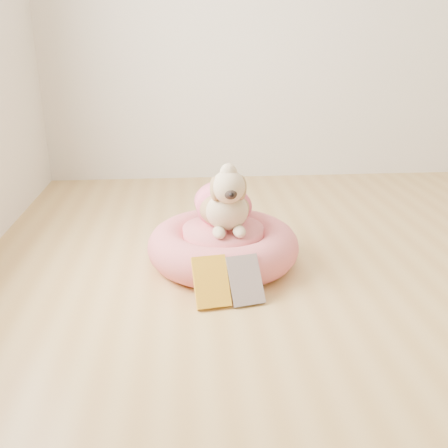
{
  "coord_description": "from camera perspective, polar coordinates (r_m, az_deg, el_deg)",
  "views": [
    {
      "loc": [
        -0.96,
        -1.66,
        1.06
      ],
      "look_at": [
        -0.78,
        0.56,
        0.23
      ],
      "focal_mm": 40.0,
      "sensor_mm": 36.0,
      "label": 1
    }
  ],
  "objects": [
    {
      "name": "book_white",
      "position": [
        2.13,
        2.44,
        -6.43
      ],
      "size": [
        0.17,
        0.17,
        0.19
      ],
      "primitive_type": "cube",
      "rotation": [
        -0.62,
        0.0,
        0.22
      ],
      "color": "white",
      "rests_on": "floor"
    },
    {
      "name": "pet_bed",
      "position": [
        2.47,
        -0.1,
        -2.5
      ],
      "size": [
        0.74,
        0.74,
        0.19
      ],
      "color": "#D7546E",
      "rests_on": "floor"
    },
    {
      "name": "floor",
      "position": [
        2.19,
        22.39,
        -10.07
      ],
      "size": [
        4.5,
        4.5,
        0.0
      ],
      "primitive_type": "plane",
      "color": "tan",
      "rests_on": "ground"
    },
    {
      "name": "book_yellow",
      "position": [
        2.11,
        -1.49,
        -6.62
      ],
      "size": [
        0.17,
        0.17,
        0.19
      ],
      "primitive_type": "cube",
      "rotation": [
        -0.63,
        0.0,
        0.15
      ],
      "color": "yellow",
      "rests_on": "floor"
    },
    {
      "name": "dog",
      "position": [
        2.4,
        0.03,
        3.74
      ],
      "size": [
        0.35,
        0.49,
        0.35
      ],
      "primitive_type": null,
      "rotation": [
        0.0,
        0.0,
        0.06
      ],
      "color": "brown",
      "rests_on": "pet_bed"
    }
  ]
}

